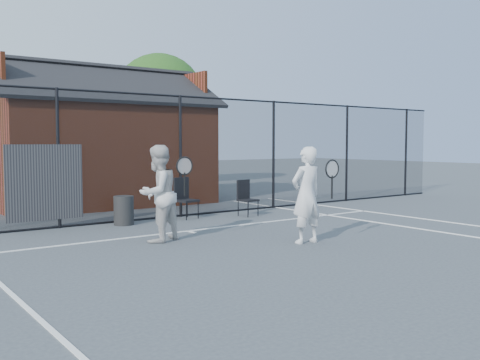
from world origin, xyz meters
TOP-DOWN VIEW (x-y plane):
  - ground at (0.00, 0.00)m, footprint 80.00×80.00m
  - court_lines at (0.00, -1.32)m, footprint 11.02×18.00m
  - fence at (-0.30, 5.00)m, footprint 22.04×3.00m
  - clubhouse at (0.50, 9.00)m, footprint 6.50×4.36m
  - tree_right at (5.50, 14.50)m, footprint 3.97×3.97m
  - player_front at (1.08, 0.60)m, footprint 0.80×0.59m
  - player_back at (-1.03, 2.33)m, footprint 1.06×0.95m
  - chair_left at (0.93, 4.60)m, footprint 0.56×0.57m
  - chair_right at (2.42, 4.10)m, footprint 0.47×0.49m
  - waste_bin at (-0.70, 4.60)m, footprint 0.52×0.52m

SIDE VIEW (x-z plane):
  - ground at x=0.00m, z-range 0.00..0.00m
  - court_lines at x=0.00m, z-range 0.00..0.01m
  - waste_bin at x=-0.70m, z-range 0.00..0.65m
  - chair_right at x=2.42m, z-range 0.00..0.88m
  - chair_left at x=0.93m, z-range 0.00..0.97m
  - player_front at x=1.08m, z-range 0.00..1.77m
  - player_back at x=-1.03m, z-range 0.00..1.80m
  - fence at x=-0.30m, z-range -0.05..2.95m
  - clubhouse at x=0.50m, z-range -0.49..3.70m
  - tree_right at x=5.50m, z-range 0.86..6.56m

